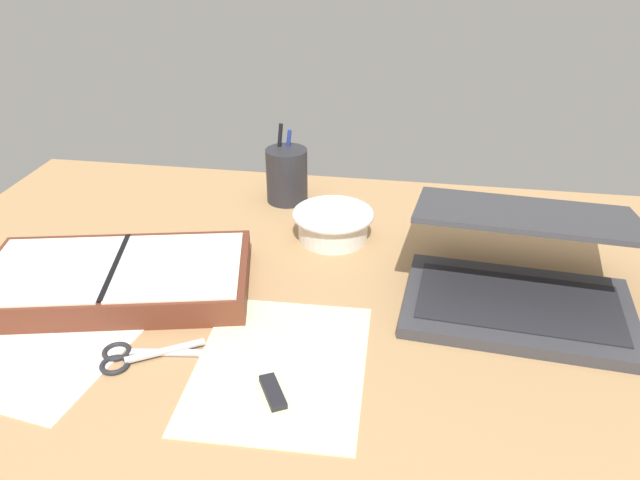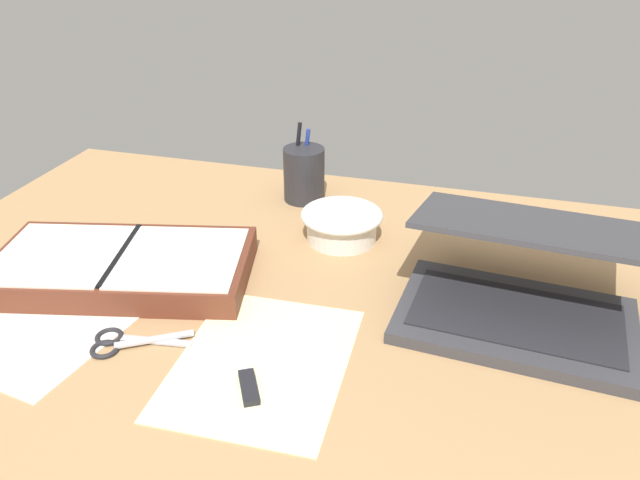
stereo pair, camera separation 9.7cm
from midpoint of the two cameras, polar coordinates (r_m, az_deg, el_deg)
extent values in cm
cube|color=tan|center=(94.14, -4.12, -6.80)|extent=(140.00, 100.00, 2.00)
cube|color=#38383D|center=(94.99, 14.84, -6.07)|extent=(34.39, 23.67, 1.80)
cube|color=#232328|center=(94.42, 14.92, -5.56)|extent=(29.98, 17.48, 0.24)
cube|color=#38383D|center=(96.79, 15.74, 2.21)|extent=(34.36, 23.42, 4.89)
cube|color=silver|center=(96.41, 15.74, 2.03)|extent=(31.57, 21.06, 4.01)
cylinder|color=silver|center=(110.67, -1.30, 1.19)|extent=(12.35, 12.35, 4.84)
torus|color=silver|center=(109.57, -1.31, 2.31)|extent=(14.52, 14.52, 1.16)
cylinder|color=#28282D|center=(124.49, -5.29, 5.85)|extent=(8.18, 8.18, 10.81)
cylinder|color=black|center=(124.97, -6.07, 7.28)|extent=(1.95, 2.67, 14.36)
cylinder|color=#233899|center=(125.77, -5.30, 7.14)|extent=(2.34, 1.13, 13.06)
cube|color=brown|center=(102.42, -20.73, -3.52)|extent=(43.82, 29.87, 4.24)
cube|color=silver|center=(104.68, -26.02, -2.52)|extent=(22.51, 23.15, 0.30)
cube|color=silver|center=(98.75, -15.57, -2.32)|extent=(22.51, 23.15, 0.30)
cube|color=black|center=(101.22, -20.96, -2.36)|extent=(5.12, 19.18, 0.30)
cube|color=#B7B7BC|center=(88.13, -17.07, -9.76)|extent=(9.73, 6.66, 0.30)
cube|color=#B7B7BC|center=(88.31, -17.04, -9.91)|extent=(10.76, 2.64, 0.30)
torus|color=#232328|center=(88.44, -21.34, -10.71)|extent=(3.90, 3.90, 0.70)
torus|color=#232328|center=(90.57, -21.09, -9.61)|extent=(3.90, 3.90, 0.70)
cube|color=#F4EFB2|center=(83.51, -7.01, -11.41)|extent=(22.80, 28.85, 0.16)
cube|color=silver|center=(95.59, -25.87, -8.69)|extent=(23.67, 28.67, 0.16)
cube|color=black|center=(79.16, -7.94, -13.77)|extent=(4.66, 6.22, 1.00)
cube|color=silver|center=(81.83, -8.51, -12.14)|extent=(1.63, 1.63, 0.60)
camera|label=1|loc=(0.05, -92.86, -1.57)|focal=35.00mm
camera|label=2|loc=(0.05, 87.14, 1.57)|focal=35.00mm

